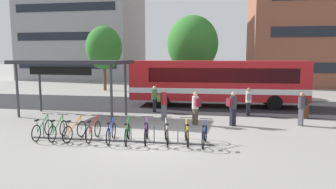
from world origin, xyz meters
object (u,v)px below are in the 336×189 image
Objects in this scene: parked_bicycle_green_1 at (58,130)px; transit_shelter at (71,64)px; commuter_black_pack_4 at (302,107)px; street_tree_1 at (193,44)px; commuter_maroon_pack_0 at (196,106)px; commuter_maroon_pack_5 at (233,106)px; parked_bicycle_green_0 at (43,129)px; city_bus at (216,81)px; commuter_grey_pack_1 at (249,100)px; parked_bicycle_purple_6 at (146,133)px; parked_bicycle_orange_2 at (75,131)px; parked_bicycle_yellow_8 at (187,135)px; parked_bicycle_green_5 at (127,134)px; street_tree_0 at (104,48)px; parked_bicycle_blue_9 at (205,136)px; parked_bicycle_red_3 at (93,131)px; parked_bicycle_silver_7 at (166,134)px; commuter_olive_pack_3 at (163,102)px; parked_bicycle_blue_4 at (111,133)px; trash_bin at (304,109)px; commuter_olive_pack_2 at (154,97)px.

transit_shelter is (-1.72, 4.66, 2.69)m from parked_bicycle_green_1.
street_tree_1 is at bearing -120.23° from commuter_black_pack_4.
commuter_maroon_pack_0 is 0.98× the size of commuter_maroon_pack_5.
parked_bicycle_green_1 is at bearing -104.51° from street_tree_1.
commuter_maroon_pack_5 is (8.17, 3.81, 0.62)m from parked_bicycle_green_0.
city_bus reaches higher than commuter_grey_pack_1.
parked_bicycle_green_0 is 1.01× the size of parked_bicycle_purple_6.
parked_bicycle_orange_2 and parked_bicycle_yellow_8 have the same top height.
parked_bicycle_orange_2 is 1.01× the size of parked_bicycle_green_5.
parked_bicycle_green_5 is 0.78m from parked_bicycle_purple_6.
parked_bicycle_green_1 is at bearing -74.55° from street_tree_0.
parked_bicycle_blue_9 is (6.96, 0.13, 0.00)m from parked_bicycle_green_0.
parked_bicycle_silver_7 is at bearing -91.70° from parked_bicycle_red_3.
commuter_grey_pack_1 is 0.25× the size of street_tree_0.
commuter_olive_pack_3 is (-1.84, 0.82, 0.03)m from commuter_maroon_pack_0.
city_bus is 7.07× the size of parked_bicycle_blue_4.
parked_bicycle_yellow_8 is at bearing 144.54° from commuter_maroon_pack_0.
parked_bicycle_silver_7 is 0.96× the size of commuter_maroon_pack_5.
parked_bicycle_green_0 is 1.67× the size of trash_bin.
parked_bicycle_purple_6 is 0.25× the size of transit_shelter.
city_bus is 11.46m from parked_bicycle_orange_2.
street_tree_1 is (-4.25, 9.67, 3.66)m from commuter_grey_pack_1.
parked_bicycle_orange_2 is at bearing -92.77° from parked_bicycle_green_0.
parked_bicycle_orange_2 is at bearing 57.50° from city_bus.
transit_shelter is 3.97× the size of commuter_maroon_pack_0.
commuter_black_pack_4 is at bearing -60.63° from street_tree_1.
parked_bicycle_yellow_8 is at bearing -85.43° from street_tree_1.
commuter_black_pack_4 reaches higher than parked_bicycle_silver_7.
trash_bin reaches higher than parked_bicycle_orange_2.
parked_bicycle_orange_2 is at bearing 92.90° from commuter_maroon_pack_0.
city_bus reaches higher than commuter_olive_pack_2.
parked_bicycle_silver_7 is at bearing -91.04° from parked_bicycle_green_0.
parked_bicycle_blue_4 is at bearing 178.65° from commuter_maroon_pack_5.
parked_bicycle_yellow_8 is 0.25× the size of transit_shelter.
city_bus is 9.78m from parked_bicycle_yellow_8.
parked_bicycle_orange_2 and parked_bicycle_blue_4 have the same top height.
parked_bicycle_green_0 is 7.66m from commuter_olive_pack_2.
commuter_olive_pack_2 reaches higher than trash_bin.
commuter_maroon_pack_0 is (0.90, 3.49, 0.60)m from parked_bicycle_silver_7.
parked_bicycle_green_0 is 7.32m from commuter_maroon_pack_0.
commuter_maroon_pack_0 is at bearing 13.57° from parked_bicycle_blue_9.
parked_bicycle_red_3 is 9.54m from commuter_grey_pack_1.
parked_bicycle_blue_9 is at bearing -57.21° from commuter_olive_pack_3.
parked_bicycle_silver_7 is (1.60, 0.21, 0.00)m from parked_bicycle_green_5.
street_tree_1 reaches higher than commuter_olive_pack_3.
city_bus is 7.03× the size of parked_bicycle_blue_9.
commuter_grey_pack_1 is 17.87m from street_tree_0.
parked_bicycle_silver_7 is at bearing -90.98° from parked_bicycle_green_1.
parked_bicycle_green_1 is at bearing -65.89° from transit_shelter.
street_tree_1 is (-0.46, 16.15, 4.23)m from parked_bicycle_silver_7.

